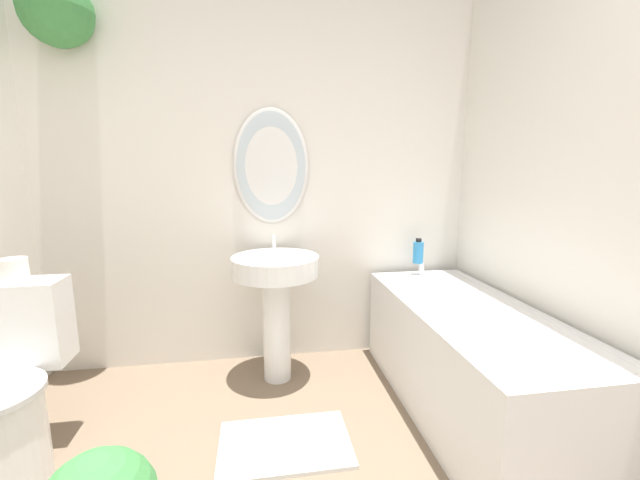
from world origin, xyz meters
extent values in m
cube|color=silver|center=(0.00, 2.37, 1.20)|extent=(2.81, 0.06, 2.40)
ellipsoid|color=silver|center=(0.05, 2.32, 1.27)|extent=(0.47, 0.02, 0.71)
ellipsoid|color=silver|center=(0.05, 2.32, 1.27)|extent=(0.43, 0.01, 0.67)
sphere|color=#3D8442|center=(-1.05, 2.23, 2.07)|extent=(0.36, 0.36, 0.36)
cube|color=silver|center=(1.38, 1.17, 1.20)|extent=(0.06, 2.46, 2.40)
cube|color=white|center=(-1.09, 1.66, 0.59)|extent=(0.37, 0.19, 0.39)
cylinder|color=white|center=(0.05, 2.05, 0.32)|extent=(0.17, 0.17, 0.65)
cylinder|color=white|center=(0.05, 2.05, 0.70)|extent=(0.51, 0.51, 0.11)
cylinder|color=silver|center=(0.05, 2.18, 0.81)|extent=(0.02, 0.02, 0.10)
cube|color=silver|center=(1.02, 1.55, 0.28)|extent=(0.62, 1.47, 0.57)
cube|color=white|center=(1.02, 1.55, 0.55)|extent=(0.52, 1.37, 0.04)
cylinder|color=silver|center=(1.02, 2.19, 0.61)|extent=(0.04, 0.04, 0.08)
cylinder|color=#2D84C6|center=(1.00, 2.21, 0.72)|extent=(0.07, 0.07, 0.14)
cylinder|color=black|center=(1.00, 2.21, 0.80)|extent=(0.04, 0.04, 0.02)
cube|color=silver|center=(0.05, 1.43, 0.01)|extent=(0.60, 0.39, 0.02)
cylinder|color=white|center=(-1.09, 1.66, 0.83)|extent=(0.11, 0.11, 0.10)
camera|label=1|loc=(-0.04, -0.18, 1.26)|focal=22.00mm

